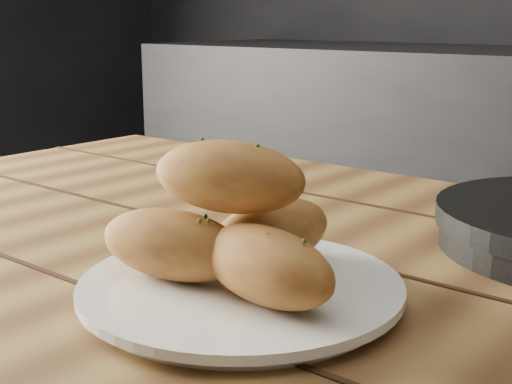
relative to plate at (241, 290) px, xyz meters
The scene contains 2 objects.
plate is the anchor object (origin of this frame).
bread_rolls 0.05m from the plate, 149.04° to the right, with size 0.24×0.19×0.12m.
Camera 1 is at (0.30, -0.12, 0.98)m, focal length 50.00 mm.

